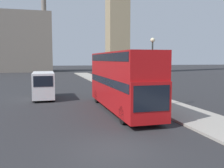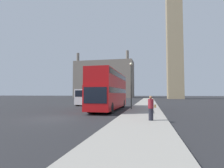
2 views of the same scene
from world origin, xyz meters
TOP-DOWN VIEW (x-y plane):
  - ground_plane at (0.00, 0.00)m, footprint 300.00×300.00m
  - building_block_distant at (-15.28, 74.12)m, footprint 29.49×11.88m
  - red_double_decker_bus at (2.74, 7.94)m, footprint 2.46×11.34m
  - white_van at (-3.03, 15.31)m, footprint 2.04×5.10m
  - street_lamp at (5.34, 8.05)m, footprint 0.36×0.36m

SIDE VIEW (x-z plane):
  - ground_plane at x=0.00m, z-range 0.00..0.00m
  - white_van at x=-3.03m, z-range 0.09..2.74m
  - red_double_decker_bus at x=2.74m, z-range 0.26..4.72m
  - street_lamp at x=5.34m, z-range 1.03..6.49m
  - building_block_distant at x=-15.28m, z-range -1.99..20.43m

